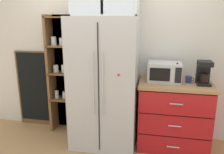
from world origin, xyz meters
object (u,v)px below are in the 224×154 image
(refrigerator, at_px, (105,83))
(coffee_maker, at_px, (204,72))
(bottle_green, at_px, (177,74))
(microwave, at_px, (164,72))
(chalkboard_menu, at_px, (35,89))
(mug_navy, at_px, (189,79))

(refrigerator, xyz_separation_m, coffee_maker, (1.30, 0.07, 0.19))
(bottle_green, bearing_deg, microwave, 154.92)
(coffee_maker, distance_m, chalkboard_menu, 2.63)
(mug_navy, xyz_separation_m, bottle_green, (-0.16, -0.06, 0.08))
(coffee_maker, xyz_separation_m, mug_navy, (-0.17, 0.03, -0.11))
(refrigerator, height_order, microwave, refrigerator)
(microwave, relative_size, bottle_green, 1.60)
(microwave, xyz_separation_m, mug_navy, (0.32, -0.01, -0.09))
(refrigerator, distance_m, chalkboard_menu, 1.35)
(refrigerator, bearing_deg, coffee_maker, 3.26)
(refrigerator, bearing_deg, bottle_green, 2.52)
(bottle_green, relative_size, chalkboard_menu, 0.22)
(microwave, height_order, bottle_green, bottle_green)
(microwave, xyz_separation_m, coffee_maker, (0.50, -0.04, 0.03))
(coffee_maker, distance_m, mug_navy, 0.21)
(microwave, xyz_separation_m, bottle_green, (0.16, -0.07, -0.01))
(mug_navy, bearing_deg, chalkboard_menu, 174.60)
(microwave, bearing_deg, coffee_maker, -4.84)
(coffee_maker, bearing_deg, mug_navy, 170.33)
(microwave, relative_size, chalkboard_menu, 0.35)
(coffee_maker, height_order, chalkboard_menu, chalkboard_menu)
(refrigerator, bearing_deg, microwave, 8.24)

